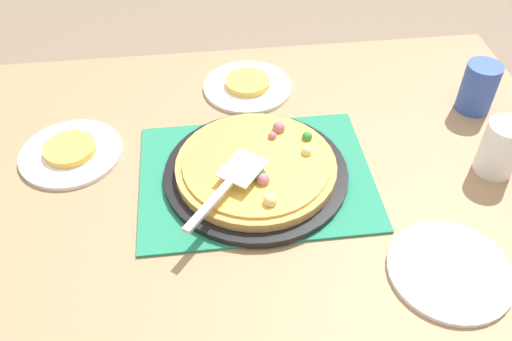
% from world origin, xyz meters
% --- Properties ---
extents(dining_table, '(1.40, 1.00, 0.75)m').
position_xyz_m(dining_table, '(0.00, 0.00, 0.64)').
color(dining_table, '#9E7A56').
rests_on(dining_table, ground_plane).
extents(placemat, '(0.48, 0.36, 0.01)m').
position_xyz_m(placemat, '(0.00, 0.00, 0.75)').
color(placemat, '#237F5B').
rests_on(placemat, dining_table).
extents(pizza_pan, '(0.38, 0.38, 0.01)m').
position_xyz_m(pizza_pan, '(0.00, 0.00, 0.76)').
color(pizza_pan, black).
rests_on(pizza_pan, placemat).
extents(pizza, '(0.33, 0.33, 0.05)m').
position_xyz_m(pizza, '(-0.00, 0.00, 0.78)').
color(pizza, tan).
rests_on(pizza, pizza_pan).
extents(plate_near_left, '(0.22, 0.22, 0.01)m').
position_xyz_m(plate_near_left, '(0.39, -0.12, 0.76)').
color(plate_near_left, white).
rests_on(plate_near_left, dining_table).
extents(plate_far_right, '(0.22, 0.22, 0.01)m').
position_xyz_m(plate_far_right, '(-0.02, -0.32, 0.76)').
color(plate_far_right, white).
rests_on(plate_far_right, dining_table).
extents(plate_side, '(0.22, 0.22, 0.01)m').
position_xyz_m(plate_side, '(-0.31, 0.28, 0.76)').
color(plate_side, white).
rests_on(plate_side, dining_table).
extents(served_slice_left, '(0.11, 0.11, 0.02)m').
position_xyz_m(served_slice_left, '(0.39, -0.12, 0.77)').
color(served_slice_left, '#EAB747').
rests_on(served_slice_left, plate_near_left).
extents(served_slice_right, '(0.11, 0.11, 0.02)m').
position_xyz_m(served_slice_right, '(-0.02, -0.32, 0.77)').
color(served_slice_right, '#EAB747').
rests_on(served_slice_right, plate_far_right).
extents(cup_near, '(0.08, 0.08, 0.12)m').
position_xyz_m(cup_near, '(-0.54, -0.17, 0.81)').
color(cup_near, '#3351AD').
rests_on(cup_near, dining_table).
extents(cup_far, '(0.08, 0.08, 0.12)m').
position_xyz_m(cup_far, '(-0.50, 0.04, 0.81)').
color(cup_far, white).
rests_on(cup_far, dining_table).
extents(pizza_server, '(0.18, 0.21, 0.01)m').
position_xyz_m(pizza_server, '(0.06, 0.08, 0.82)').
color(pizza_server, silver).
rests_on(pizza_server, pizza).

